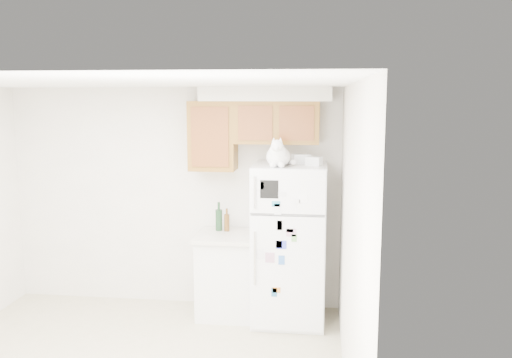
% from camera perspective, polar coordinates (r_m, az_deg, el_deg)
% --- Properties ---
extents(room_shell, '(3.84, 4.04, 2.52)m').
position_cam_1_polar(room_shell, '(4.55, -13.13, -0.75)').
color(room_shell, silver).
rests_on(room_shell, ground_plane).
extents(refrigerator, '(0.76, 0.78, 1.70)m').
position_cam_1_polar(refrigerator, '(5.80, 3.52, -6.83)').
color(refrigerator, white).
rests_on(refrigerator, ground_plane).
extents(base_counter, '(0.64, 0.64, 0.92)m').
position_cam_1_polar(base_counter, '(6.06, -3.09, -9.97)').
color(base_counter, white).
rests_on(base_counter, ground_plane).
extents(cat, '(0.30, 0.44, 0.31)m').
position_cam_1_polar(cat, '(5.44, 2.35, 2.51)').
color(cat, white).
rests_on(cat, refrigerator).
extents(storage_box_back, '(0.21, 0.18, 0.10)m').
position_cam_1_polar(storage_box_back, '(5.72, 4.78, 2.13)').
color(storage_box_back, white).
rests_on(storage_box_back, refrigerator).
extents(storage_box_front, '(0.18, 0.16, 0.09)m').
position_cam_1_polar(storage_box_front, '(5.56, 6.12, 1.87)').
color(storage_box_front, white).
rests_on(storage_box_front, refrigerator).
extents(bottle_green, '(0.08, 0.08, 0.32)m').
position_cam_1_polar(bottle_green, '(6.04, -3.93, -3.94)').
color(bottle_green, '#19381E').
rests_on(bottle_green, base_counter).
extents(bottle_amber, '(0.06, 0.06, 0.26)m').
position_cam_1_polar(bottle_amber, '(6.02, -3.09, -4.31)').
color(bottle_amber, '#593814').
rests_on(bottle_amber, base_counter).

